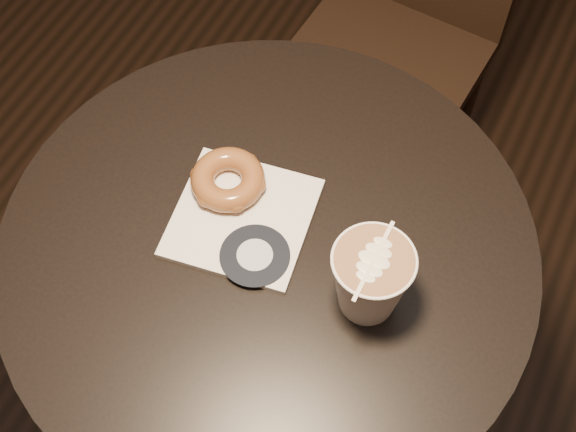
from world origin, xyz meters
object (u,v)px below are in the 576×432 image
at_px(latte_cup, 370,281).
at_px(pastry_bag, 242,218).
at_px(doughnut, 228,179).
at_px(cafe_table, 270,307).

bearing_deg(latte_cup, pastry_bag, 169.92).
height_order(doughnut, latte_cup, latte_cup).
height_order(pastry_bag, latte_cup, latte_cup).
bearing_deg(latte_cup, cafe_table, 173.55).
distance_m(pastry_bag, doughnut, 0.05).
bearing_deg(pastry_bag, cafe_table, -29.66).
height_order(cafe_table, doughnut, doughnut).
bearing_deg(doughnut, latte_cup, -16.27).
height_order(cafe_table, pastry_bag, pastry_bag).
height_order(pastry_bag, doughnut, doughnut).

